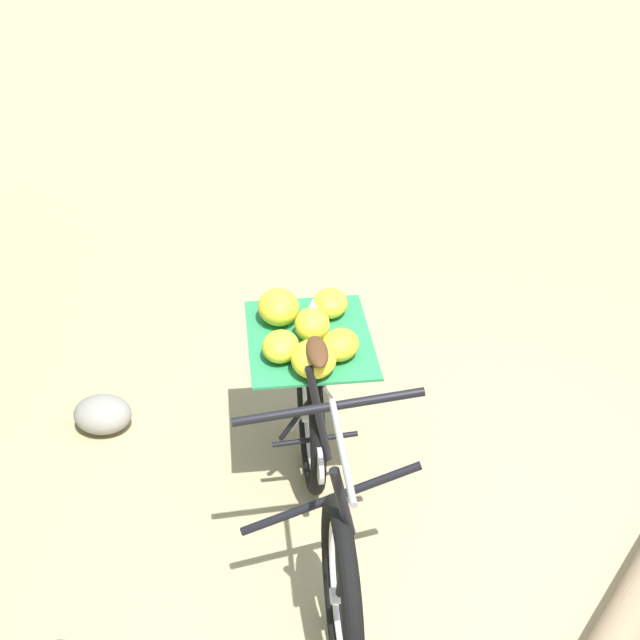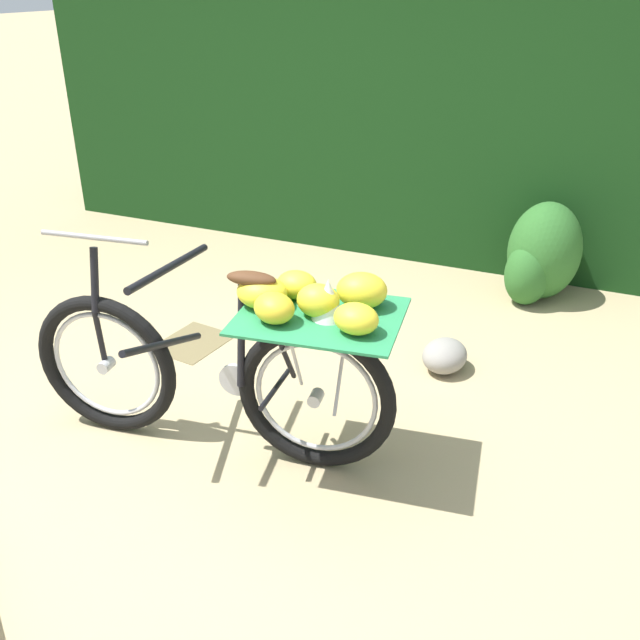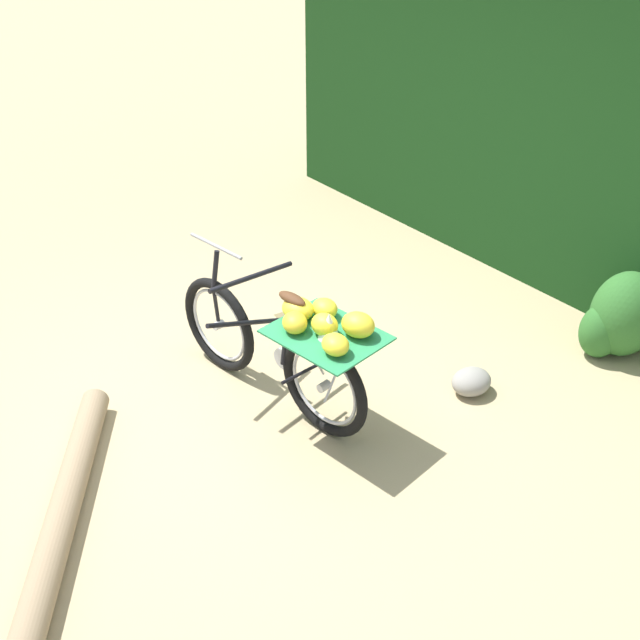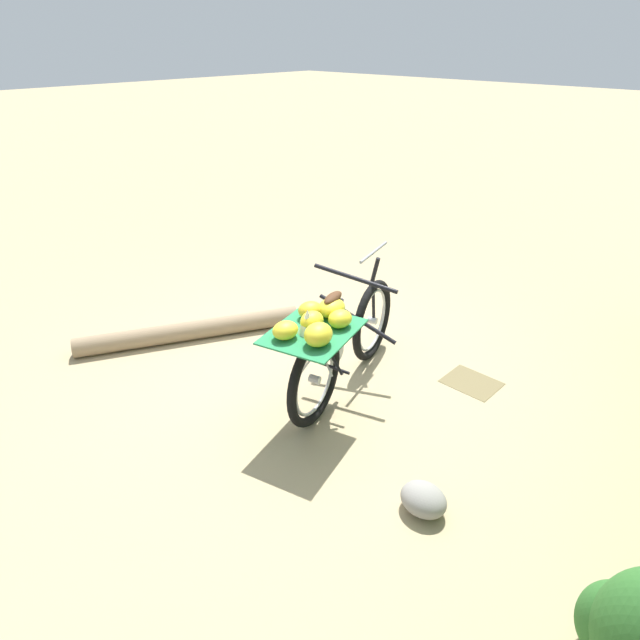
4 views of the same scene
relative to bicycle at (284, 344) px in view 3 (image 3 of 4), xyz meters
name	(u,v)px [view 3 (image 3 of 4)]	position (x,y,z in m)	size (l,w,h in m)	color
ground_plane	(251,391)	(0.13, -0.27, -0.52)	(60.00, 60.00, 0.00)	tan
foliage_hedge	(537,79)	(-3.00, -0.97, 1.08)	(5.21, 0.90, 3.19)	#143814
bicycle	(284,344)	(0.00, 0.00, 0.00)	(0.89, 1.79, 1.03)	black
fallen_log	(63,512)	(1.63, 0.29, -0.43)	(0.18, 0.18, 2.10)	#937A5B
shrub_cluster	(625,318)	(-2.50, 0.74, -0.22)	(0.71, 0.49, 0.68)	#2D6628
path_stone	(471,382)	(-1.20, 0.55, -0.42)	(0.30, 0.25, 0.19)	gray
leaf_litter_patch	(308,317)	(-0.71, -0.90, -0.51)	(0.44, 0.36, 0.01)	olive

